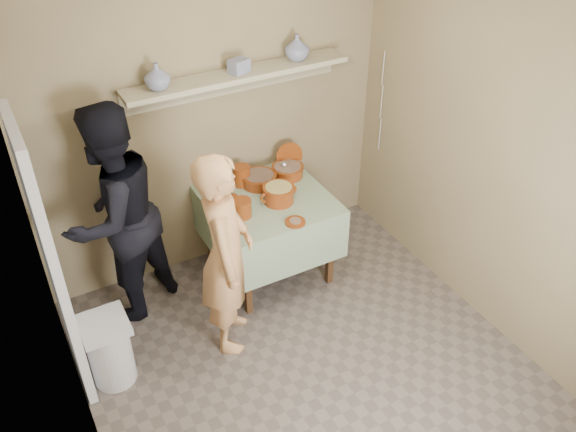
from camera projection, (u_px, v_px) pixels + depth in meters
ground at (320, 383)px, 4.36m from camera, size 3.50×3.50×0.00m
tile_panel at (52, 264)px, 3.89m from camera, size 0.06×0.70×2.00m
plate_stack_a at (214, 182)px, 4.93m from camera, size 0.15×0.15×0.20m
plate_stack_b at (242, 176)px, 5.04m from camera, size 0.14×0.14×0.17m
bowl_stack at (242, 208)px, 4.68m from camera, size 0.15×0.15×0.15m
empty_bowl at (228, 202)px, 4.83m from camera, size 0.19×0.19×0.06m
propped_lid at (289, 156)px, 5.24m from camera, size 0.25×0.10×0.24m
vase_right at (297, 47)px, 4.74m from camera, size 0.20×0.20×0.20m
vase_left at (157, 76)px, 4.29m from camera, size 0.22×0.22×0.19m
ceramic_box at (239, 66)px, 4.56m from camera, size 0.17×0.15×0.11m
person_cook at (226, 254)px, 4.27m from camera, size 0.60×0.69×1.61m
person_helper at (114, 216)px, 4.50m from camera, size 1.09×1.01×1.78m
room_shell at (328, 196)px, 3.42m from camera, size 3.04×3.54×2.62m
serving_table at (268, 210)px, 5.00m from camera, size 0.97×0.97×0.76m
cazuela_meat_a at (259, 179)px, 5.06m from camera, size 0.30×0.30×0.10m
cazuela_meat_b at (288, 170)px, 5.17m from camera, size 0.28×0.28×0.10m
ladle at (285, 165)px, 5.14m from camera, size 0.08×0.26×0.19m
cazuela_rice at (279, 193)px, 4.84m from camera, size 0.33×0.25×0.14m
front_plate at (295, 222)px, 4.64m from camera, size 0.16×0.16×0.03m
wall_shelf at (237, 77)px, 4.64m from camera, size 1.80×0.25×0.21m
trash_bin at (110, 350)px, 4.24m from camera, size 0.32×0.32×0.56m
electrical_cord at (381, 102)px, 5.26m from camera, size 0.01×0.05×0.90m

